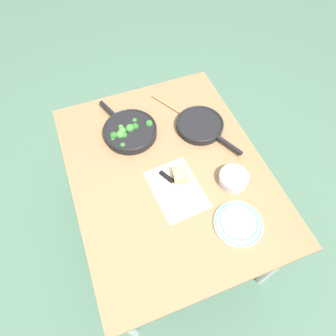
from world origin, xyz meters
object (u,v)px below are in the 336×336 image
at_px(wooden_spoon, 182,114).
at_px(cheese_block, 181,175).
at_px(prep_bowl_steel, 233,179).
at_px(skillet_eggs, 200,125).
at_px(dinner_plate_stack, 238,223).
at_px(skillet_broccoli, 130,131).
at_px(grater_knife, 175,184).

relative_size(wooden_spoon, cheese_block, 3.59).
xyz_separation_m(cheese_block, prep_bowl_steel, (-0.11, -0.24, -0.00)).
xyz_separation_m(skillet_eggs, dinner_plate_stack, (-0.59, 0.07, -0.01)).
bearing_deg(skillet_broccoli, skillet_eggs, -124.69).
bearing_deg(dinner_plate_stack, wooden_spoon, -1.30).
relative_size(skillet_broccoli, skillet_eggs, 1.05).
relative_size(wooden_spoon, grater_knife, 1.28).
distance_m(grater_knife, dinner_plate_stack, 0.36).
bearing_deg(wooden_spoon, skillet_broccoli, -113.11).
height_order(skillet_broccoli, wooden_spoon, skillet_broccoli).
relative_size(skillet_broccoli, wooden_spoon, 1.22).
height_order(grater_knife, prep_bowl_steel, prep_bowl_steel).
relative_size(cheese_block, dinner_plate_stack, 0.42).
bearing_deg(wooden_spoon, prep_bowl_steel, -21.27).
bearing_deg(cheese_block, prep_bowl_steel, -115.52).
bearing_deg(skillet_eggs, grater_knife, -67.53).
distance_m(grater_knife, cheese_block, 0.05).
bearing_deg(dinner_plate_stack, skillet_broccoli, 24.15).
distance_m(skillet_broccoli, cheese_block, 0.40).
xyz_separation_m(skillet_broccoli, cheese_block, (-0.36, -0.16, -0.00)).
bearing_deg(prep_bowl_steel, cheese_block, 64.48).
relative_size(skillet_broccoli, prep_bowl_steel, 2.85).
xyz_separation_m(dinner_plate_stack, prep_bowl_steel, (0.21, -0.08, 0.01)).
xyz_separation_m(skillet_broccoli, grater_knife, (-0.39, -0.12, -0.02)).
relative_size(wooden_spoon, dinner_plate_stack, 1.50).
relative_size(dinner_plate_stack, prep_bowl_steel, 1.56).
xyz_separation_m(skillet_broccoli, prep_bowl_steel, (-0.48, -0.39, -0.00)).
bearing_deg(skillet_eggs, wooden_spoon, 178.23).
bearing_deg(grater_knife, skillet_broccoli, 169.58).
bearing_deg(wooden_spoon, skillet_eggs, -5.33).
xyz_separation_m(grater_knife, dinner_plate_stack, (-0.30, -0.19, 0.00)).
height_order(wooden_spoon, dinner_plate_stack, dinner_plate_stack).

